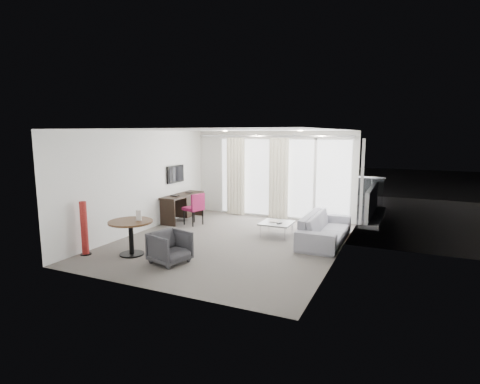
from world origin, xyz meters
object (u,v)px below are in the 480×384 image
at_px(sofa, 325,228).
at_px(rattan_chair_a, 319,202).
at_px(red_lamp, 84,228).
at_px(coffee_table, 277,229).
at_px(desk_chair, 193,209).
at_px(tub_armchair, 170,247).
at_px(rattan_chair_b, 332,198).
at_px(desk, 183,207).
at_px(round_table, 131,238).

xyz_separation_m(sofa, rattan_chair_a, (-0.77, 2.79, 0.10)).
height_order(red_lamp, coffee_table, red_lamp).
xyz_separation_m(desk_chair, red_lamp, (-0.69, -3.19, 0.12)).
height_order(tub_armchair, coffee_table, tub_armchair).
relative_size(tub_armchair, rattan_chair_a, 0.81).
xyz_separation_m(tub_armchair, coffee_table, (1.27, 2.75, -0.14)).
height_order(sofa, rattan_chair_b, rattan_chair_b).
bearing_deg(sofa, tub_armchair, 137.64).
distance_m(desk, desk_chair, 0.68).
distance_m(desk_chair, sofa, 3.70).
xyz_separation_m(tub_armchair, sofa, (2.47, 2.71, 0.01)).
bearing_deg(rattan_chair_a, tub_armchair, -130.96).
relative_size(desk, tub_armchair, 2.36).
relative_size(red_lamp, rattan_chair_b, 1.43).
bearing_deg(round_table, tub_armchair, -4.47).
bearing_deg(desk, rattan_chair_b, 41.65).
relative_size(desk_chair, round_table, 0.98).
distance_m(desk, coffee_table, 3.11).
relative_size(red_lamp, coffee_table, 1.50).
distance_m(red_lamp, rattan_chair_a, 6.85).
relative_size(desk, rattan_chair_b, 2.06).
bearing_deg(round_table, desk, 103.78).
height_order(sofa, rattan_chair_a, rattan_chair_a).
height_order(desk, coffee_table, desk).
bearing_deg(red_lamp, desk_chair, 77.74).
xyz_separation_m(red_lamp, rattan_chair_b, (3.82, 6.84, -0.17)).
bearing_deg(tub_armchair, red_lamp, 113.82).
distance_m(tub_armchair, rattan_chair_b, 6.80).
bearing_deg(sofa, rattan_chair_a, 15.38).
relative_size(desk, desk_chair, 1.82).
bearing_deg(desk_chair, coffee_table, 14.71).
bearing_deg(red_lamp, round_table, 23.66).
distance_m(round_table, sofa, 4.37).
bearing_deg(desk_chair, red_lamp, -84.54).
distance_m(round_table, red_lamp, 1.00).
bearing_deg(coffee_table, desk_chair, 177.00).
bearing_deg(coffee_table, tub_armchair, -114.70).
distance_m(round_table, rattan_chair_a, 6.07).
xyz_separation_m(sofa, rattan_chair_b, (-0.56, 3.82, 0.07)).
bearing_deg(rattan_chair_b, rattan_chair_a, -108.51).
bearing_deg(tub_armchair, rattan_chair_a, -2.62).
bearing_deg(red_lamp, tub_armchair, 9.22).
bearing_deg(sofa, coffee_table, 88.04).
xyz_separation_m(red_lamp, sofa, (4.39, 3.02, -0.24)).
distance_m(tub_armchair, rattan_chair_a, 5.76).
xyz_separation_m(desk, coffee_table, (3.06, -0.48, -0.21)).
relative_size(red_lamp, tub_armchair, 1.65).
distance_m(desk_chair, rattan_chair_b, 4.80).
xyz_separation_m(round_table, red_lamp, (-0.89, -0.39, 0.20)).
distance_m(desk, tub_armchair, 3.70).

